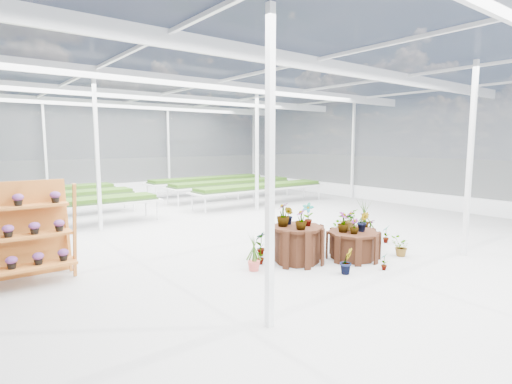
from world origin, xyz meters
TOP-DOWN VIEW (x-y plane):
  - ground_plane at (0.00, 0.00)m, footprint 24.00×24.00m
  - greenhouse_shell at (0.00, 0.00)m, footprint 18.00×24.00m
  - steel_frame at (0.00, 0.00)m, footprint 18.00×24.00m
  - nursery_benches at (0.00, 7.20)m, footprint 16.00×7.00m
  - plinth_tall at (-0.51, -1.96)m, footprint 1.55×1.55m
  - plinth_mid at (0.69, -2.56)m, footprint 1.29×1.29m
  - plinth_low at (1.69, -1.86)m, footprint 1.22×1.22m
  - shelf_rack at (-5.53, 0.24)m, footprint 1.84×1.02m
  - nursery_plants at (0.80, -1.88)m, footprint 4.70×2.80m

SIDE VIEW (x-z plane):
  - ground_plane at x=0.00m, z-range 0.00..0.00m
  - plinth_low at x=1.69m, z-range 0.00..0.44m
  - plinth_mid at x=0.69m, z-range 0.00..0.63m
  - plinth_tall at x=-0.51m, z-range 0.00..0.82m
  - nursery_benches at x=0.00m, z-range 0.00..0.84m
  - nursery_plants at x=0.80m, z-range -0.12..1.23m
  - shelf_rack at x=-5.53m, z-range 0.00..1.92m
  - greenhouse_shell at x=0.00m, z-range 0.00..4.50m
  - steel_frame at x=0.00m, z-range 0.00..4.50m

